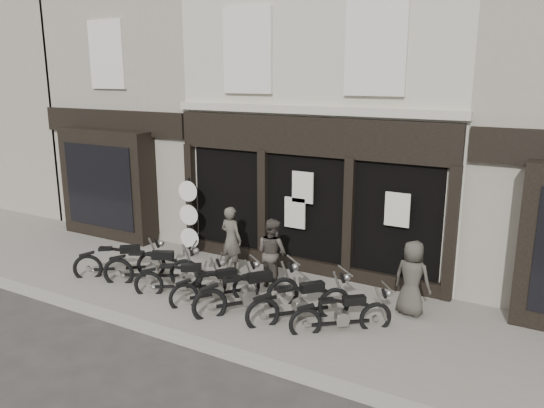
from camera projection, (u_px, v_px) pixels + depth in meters
The scene contains 17 objects.
ground_plane at pixel (239, 321), 10.72m from camera, with size 90.00×90.00×0.00m, color #2D2B28.
pavement at pixel (262, 302), 11.46m from camera, with size 30.00×4.20×0.12m, color slate.
kerb at pixel (201, 344), 9.65m from camera, with size 30.00×0.25×0.13m, color gray.
central_building at pixel (355, 103), 14.75m from camera, with size 7.30×6.22×8.34m.
neighbour_left at pixel (176, 99), 17.80m from camera, with size 5.60×6.73×8.34m.
filler_left at pixel (24, 93), 21.84m from camera, with size 11.00×6.00×8.20m, color gray.
motorcycle_0 at pixel (121, 264), 12.76m from camera, with size 1.82×1.58×1.04m.
motorcycle_1 at pixel (153, 270), 12.26m from camera, with size 2.10×1.33×1.10m.
motorcycle_2 at pixel (182, 282), 11.71m from camera, with size 1.83×1.29×0.98m.
motorcycle_3 at pixel (217, 289), 11.32m from camera, with size 1.43×1.74×0.97m.
motorcycle_4 at pixel (248, 296), 10.83m from camera, with size 1.66×1.96×1.11m.
motorcycle_5 at pixel (300, 306), 10.42m from camera, with size 1.66×1.83×1.06m.
motorcycle_6 at pixel (342, 317), 10.00m from camera, with size 1.68×1.48×0.97m.
man_left at pixel (231, 239), 12.91m from camera, with size 0.60×0.39×1.64m, color #47423A.
man_centre at pixel (272, 253), 12.02m from camera, with size 0.77×0.60×1.59m, color #403934.
man_right at pixel (412, 278), 10.57m from camera, with size 0.76×0.49×1.55m, color #3A3730.
advert_sign_post at pixel (190, 221), 13.93m from camera, with size 0.55×0.35×2.25m.
Camera 1 is at (5.51, -8.18, 4.85)m, focal length 35.00 mm.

